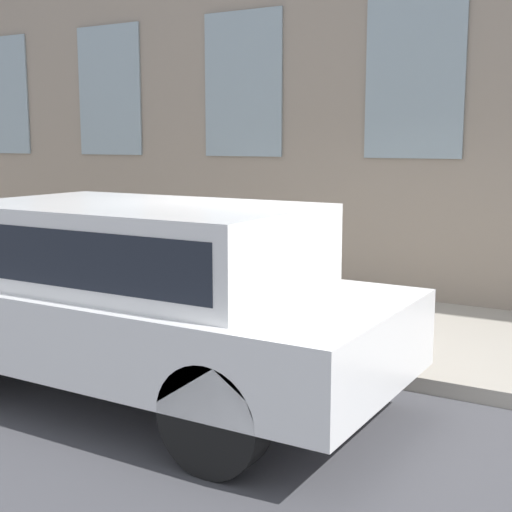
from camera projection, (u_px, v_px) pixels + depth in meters
name	position (u px, v px, depth m)	size (l,w,h in m)	color
ground_plane	(304.00, 372.00, 6.87)	(80.00, 80.00, 0.00)	#47474C
sidewalk	(363.00, 330.00, 8.15)	(3.03, 60.00, 0.14)	#A8A093
fire_hydrant	(275.00, 306.00, 7.36)	(0.29, 0.42, 0.74)	gold
person	(238.00, 268.00, 7.66)	(0.29, 0.19, 1.19)	#726651
parked_truck_white_near	(134.00, 285.00, 6.08)	(2.02, 4.73, 1.69)	black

